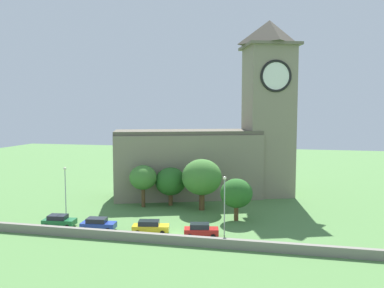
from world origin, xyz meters
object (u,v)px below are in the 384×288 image
at_px(car_yellow, 150,227).
at_px(tree_churchyard, 202,177).
at_px(tree_riverside_east, 236,193).
at_px(tree_riverside_west, 170,181).
at_px(car_red, 201,230).
at_px(car_green, 59,221).
at_px(tree_by_tower, 143,178).
at_px(car_blue, 98,224).
at_px(streetlamp_west_mid, 225,197).
at_px(streetlamp_west_end, 65,186).
at_px(church, 223,139).

distance_m(car_yellow, tree_churchyard, 14.46).
relative_size(tree_riverside_east, tree_riverside_west, 0.96).
height_order(car_red, tree_churchyard, tree_churchyard).
bearing_deg(car_green, tree_churchyard, 36.96).
height_order(car_yellow, tree_by_tower, tree_by_tower).
xyz_separation_m(car_blue, streetlamp_west_mid, (16.78, 1.65, 4.20)).
distance_m(car_green, car_yellow, 13.18).
bearing_deg(tree_by_tower, tree_churchyard, 0.73).
bearing_deg(streetlamp_west_end, car_red, -6.88).
bearing_deg(tree_riverside_east, car_blue, -153.73).
bearing_deg(streetlamp_west_end, streetlamp_west_mid, -2.73).
bearing_deg(car_red, tree_riverside_east, 66.85).
bearing_deg(streetlamp_west_end, tree_churchyard, 30.93).
bearing_deg(church, tree_churchyard, -98.35).
relative_size(car_green, tree_riverside_east, 0.75).
bearing_deg(church, streetlamp_west_mid, -81.18).
xyz_separation_m(car_green, car_blue, (5.96, -0.27, 0.01)).
relative_size(car_green, car_red, 1.00).
bearing_deg(tree_by_tower, car_red, -46.54).
relative_size(car_red, tree_riverside_west, 0.72).
height_order(car_red, tree_riverside_west, tree_riverside_west).
bearing_deg(car_green, streetlamp_west_end, 97.92).
bearing_deg(car_yellow, streetlamp_west_end, 169.94).
distance_m(car_yellow, car_red, 6.75).
bearing_deg(car_blue, car_yellow, 2.73).
height_order(car_yellow, car_red, car_red).
height_order(car_blue, car_red, car_red).
distance_m(car_green, tree_riverside_west, 19.35).
bearing_deg(car_green, car_red, 0.08).
height_order(church, streetlamp_west_end, church).
relative_size(car_red, tree_riverside_east, 0.75).
height_order(tree_riverside_east, tree_by_tower, tree_by_tower).
bearing_deg(car_yellow, streetlamp_west_mid, 7.76).
distance_m(church, car_green, 32.64).
height_order(car_red, streetlamp_west_end, streetlamp_west_end).
bearing_deg(tree_riverside_east, streetlamp_west_mid, -96.25).
bearing_deg(tree_riverside_west, car_yellow, -84.48).
bearing_deg(streetlamp_west_mid, tree_riverside_west, 128.82).
relative_size(car_green, car_blue, 0.96).
height_order(church, tree_riverside_west, church).
height_order(car_red, tree_by_tower, tree_by_tower).
bearing_deg(tree_churchyard, tree_by_tower, -179.27).
xyz_separation_m(car_yellow, tree_riverside_west, (-1.45, 14.97, 3.20)).
relative_size(car_blue, tree_riverside_east, 0.78).
height_order(church, car_red, church).
xyz_separation_m(streetlamp_west_mid, tree_churchyard, (-5.27, 11.77, 0.27)).
xyz_separation_m(car_red, tree_churchyard, (-2.47, 13.11, 4.43)).
bearing_deg(tree_churchyard, car_red, -79.35).
height_order(streetlamp_west_end, tree_by_tower, streetlamp_west_end).
distance_m(tree_riverside_east, tree_churchyard, 7.80).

